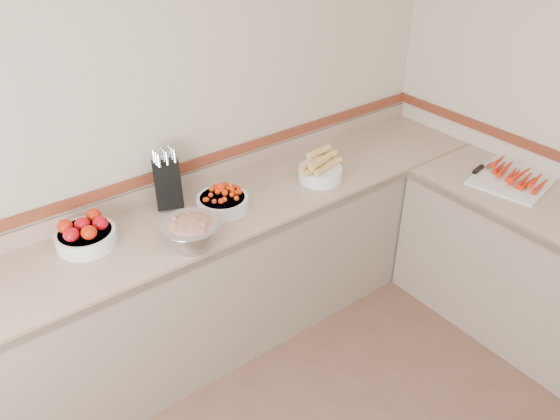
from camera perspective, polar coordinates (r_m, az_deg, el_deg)
back_wall at (r=3.05m, az=-12.86°, el=7.87°), size 4.00×0.00×4.00m
counter_back at (r=3.25m, az=-8.51°, el=-7.69°), size 4.00×0.65×1.08m
knife_block at (r=3.08m, az=-11.67°, el=2.85°), size 0.20×0.22×0.35m
tomato_bowl at (r=2.90m, az=-19.67°, el=-2.41°), size 0.30×0.30×0.15m
cherry_tomato_bowl at (r=3.04m, az=-6.00°, el=1.00°), size 0.29×0.29×0.15m
corn_bowl at (r=3.31m, az=4.23°, el=4.21°), size 0.29×0.27×0.20m
rhubarb_bowl at (r=2.74m, az=-9.26°, el=-2.28°), size 0.30×0.30×0.17m
cutting_board at (r=3.62m, az=23.34°, el=3.27°), size 0.59×0.50×0.08m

